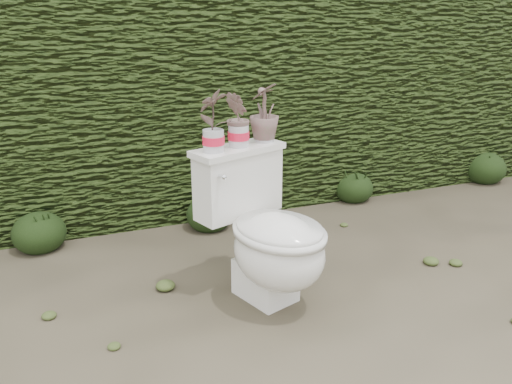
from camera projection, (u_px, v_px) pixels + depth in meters
name	position (u px, v px, depth m)	size (l,w,h in m)	color
ground	(269.00, 292.00, 2.91)	(60.00, 60.00, 0.00)	brown
hedge	(188.00, 98.00, 4.05)	(8.00, 1.00, 1.60)	#324617
toilet	(268.00, 236.00, 2.74)	(0.65, 0.79, 0.78)	silver
potted_plant_left	(213.00, 122.00, 2.63)	(0.16, 0.11, 0.30)	#1F6628
potted_plant_center	(238.00, 121.00, 2.73)	(0.15, 0.12, 0.27)	#1F6628
potted_plant_right	(264.00, 114.00, 2.83)	(0.16, 0.16, 0.29)	#1F6628
liriope_clump_1	(38.00, 229.00, 3.39)	(0.33, 0.33, 0.27)	black
liriope_clump_2	(209.00, 211.00, 3.71)	(0.31, 0.31, 0.25)	black
liriope_clump_3	(353.00, 184.00, 4.25)	(0.31, 0.31, 0.25)	black
liriope_clump_4	(485.00, 165.00, 4.68)	(0.36, 0.36, 0.29)	black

